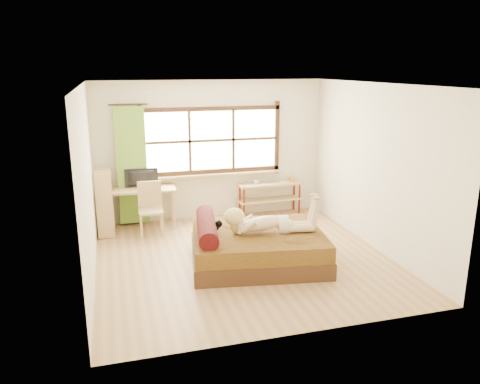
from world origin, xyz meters
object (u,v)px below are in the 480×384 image
object	(u,v)px
desk	(143,193)
pipe_shelf	(271,191)
woman	(269,213)
bookshelf	(104,203)
kitten	(210,227)
chair	(150,205)
bed	(255,246)

from	to	relation	value
desk	pipe_shelf	world-z (taller)	desk
woman	bookshelf	size ratio (longest dim) A/B	1.21
pipe_shelf	bookshelf	size ratio (longest dim) A/B	1.15
kitten	pipe_shelf	bearing A→B (deg)	60.47
desk	chair	bearing A→B (deg)	-71.50
kitten	bed	bearing A→B (deg)	0.91
bookshelf	bed	bearing A→B (deg)	-41.97
chair	desk	bearing A→B (deg)	108.50
bed	woman	xyz separation A→B (m)	(0.20, -0.06, 0.53)
woman	chair	size ratio (longest dim) A/B	1.48
desk	bookshelf	xyz separation A→B (m)	(-0.69, -0.22, -0.07)
desk	pipe_shelf	distance (m)	2.58
bed	kitten	bearing A→B (deg)	-179.09
bed	pipe_shelf	world-z (taller)	bed
bed	woman	size ratio (longest dim) A/B	1.59
kitten	pipe_shelf	size ratio (longest dim) A/B	0.23
desk	bed	bearing A→B (deg)	-52.15
desk	bookshelf	bearing A→B (deg)	-159.82
woman	pipe_shelf	bearing A→B (deg)	78.74
bed	desk	size ratio (longest dim) A/B	1.80
pipe_shelf	bookshelf	distance (m)	3.27
kitten	bookshelf	xyz separation A→B (m)	(-1.54, 1.84, -0.03)
bookshelf	chair	bearing A→B (deg)	-11.18
kitten	chair	distance (m)	1.85
kitten	desk	world-z (taller)	desk
woman	chair	xyz separation A→B (m)	(-1.62, 1.84, -0.27)
woman	chair	world-z (taller)	woman
woman	pipe_shelf	distance (m)	2.50
bed	pipe_shelf	distance (m)	2.51
woman	bookshelf	bearing A→B (deg)	149.24
chair	pipe_shelf	bearing A→B (deg)	13.67
bed	kitten	distance (m)	0.76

